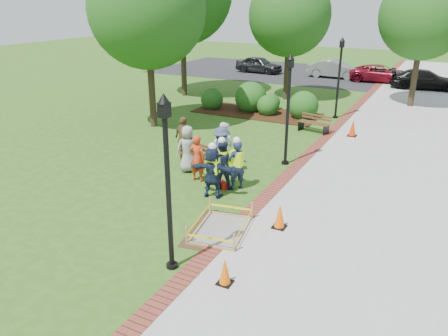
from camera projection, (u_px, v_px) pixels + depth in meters
The scene contains 35 objects.
ground at pixel (192, 208), 13.61m from camera, with size 100.00×100.00×0.00m, color #285116.
sidewalk at pixel (401, 142), 19.75m from camera, with size 6.00×60.00×0.02m, color #9E9E99.
brick_edging at pixel (330, 133), 21.14m from camera, with size 0.50×60.00×0.03m, color maroon.
mulch_bed at pixel (256, 113), 24.82m from camera, with size 7.00×3.00×0.05m, color #381E0F.
parking_lot at pixel (362, 78), 35.97m from camera, with size 36.00×12.00×0.01m, color black.
wet_concrete_pad at pixel (221, 224), 12.15m from camera, with size 2.08×2.56×0.55m.
bench_near at pixel (204, 163), 16.46m from camera, with size 1.74×1.00×0.89m.
bench_far at pixel (313, 127), 21.17m from camera, with size 1.64×0.82×0.85m.
cone_front at pixel (225, 272), 9.85m from camera, with size 0.34×0.34×0.67m.
cone_back at pixel (280, 217), 12.27m from camera, with size 0.38×0.38×0.74m.
cone_far at pixel (353, 128), 20.51m from camera, with size 0.41×0.41×0.81m.
toolbox at pixel (222, 185), 15.01m from camera, with size 0.44×0.24×0.22m, color red.
lamp_near at pixel (167, 172), 9.69m from camera, with size 0.28×0.28×4.26m.
lamp_mid at pixel (288, 102), 16.32m from camera, with size 0.28×0.28×4.26m.
lamp_far at pixel (339, 72), 22.94m from camera, with size 0.28×0.28×4.26m.
tree_left at pixel (147, 10), 20.29m from camera, with size 5.49×5.49×8.35m.
tree_back at pixel (290, 15), 26.50m from camera, with size 4.99×4.99×7.65m.
tree_right at pixel (424, 15), 24.60m from camera, with size 4.98×4.98×7.70m.
shrub_a at pixel (212, 109), 25.84m from camera, with size 1.31×1.31×1.31m, color #214714.
shrub_b at pixel (250, 111), 25.37m from camera, with size 1.82×1.82×1.82m, color #214714.
shrub_c at pixel (267, 115), 24.46m from camera, with size 1.22×1.22×1.22m, color #214714.
shrub_d at pixel (303, 118), 23.80m from camera, with size 1.61×1.61×1.61m, color #214714.
shrub_e at pixel (271, 110), 25.64m from camera, with size 0.99×0.99×0.99m, color #214714.
casual_person_a at pixel (188, 149), 16.18m from camera, with size 0.66×0.65×1.76m.
casual_person_b at pixel (197, 158), 15.34m from camera, with size 0.54×0.36×1.68m.
casual_person_c at pixel (223, 145), 16.55m from camera, with size 0.62×0.45×1.80m.
casual_person_d at pixel (184, 139), 17.22m from camera, with size 0.67×0.56×1.80m.
casual_person_e at pixel (222, 151), 15.90m from camera, with size 0.67×0.66×1.80m.
hivis_worker_a at pixel (213, 170), 14.04m from camera, with size 0.60×0.43×1.86m.
hivis_worker_b at pixel (236, 164), 14.62m from camera, with size 0.61×0.65×1.86m.
hivis_worker_c at pixel (222, 163), 14.73m from camera, with size 0.63×0.52×1.82m.
parked_car_a at pixel (259, 73), 38.42m from camera, with size 4.68×2.03×1.53m, color black.
parked_car_b at pixel (334, 78), 35.93m from camera, with size 4.74×2.06×1.54m, color gray.
parked_car_c at pixel (380, 82), 34.14m from camera, with size 4.33×1.88×1.41m, color maroon.
parked_car_d at pixel (424, 89), 31.42m from camera, with size 4.56×1.98×1.49m, color black.
Camera 1 is at (6.50, -10.42, 6.08)m, focal length 35.00 mm.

